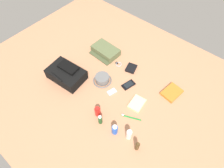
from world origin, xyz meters
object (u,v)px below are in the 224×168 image
at_px(toiletry_pouch, 105,51).
at_px(cologne_bottle, 137,146).
at_px(media_player, 112,92).
at_px(wallet, 131,68).
at_px(deodorant_spray, 115,129).
at_px(cell_phone, 128,85).
at_px(toothpaste_tube, 129,134).
at_px(notepad, 137,103).
at_px(paperback_novel, 172,93).
at_px(shampoo_bottle, 100,120).
at_px(bucket_hat, 102,79).
at_px(backpack, 66,74).
at_px(sunscreen_spray, 98,111).
at_px(toothbrush, 130,117).
at_px(wristwatch, 118,64).

xyz_separation_m(toiletry_pouch, cologne_bottle, (-0.84, 0.60, 0.02)).
height_order(media_player, wallet, wallet).
bearing_deg(deodorant_spray, cell_phone, -65.92).
bearing_deg(cell_phone, media_player, 66.53).
distance_m(toothpaste_tube, notepad, 0.32).
distance_m(paperback_novel, notepad, 0.34).
bearing_deg(shampoo_bottle, media_player, -67.25).
xyz_separation_m(bucket_hat, notepad, (-0.40, -0.01, -0.02)).
bearing_deg(backpack, toothpaste_tube, 173.89).
relative_size(bucket_hat, sunscreen_spray, 1.66).
bearing_deg(toothbrush, deodorant_spray, 84.74).
bearing_deg(toothbrush, shampoo_bottle, 50.13).
xyz_separation_m(cologne_bottle, cell_phone, (0.40, -0.43, -0.04)).
bearing_deg(wristwatch, deodorant_spray, 126.77).
bearing_deg(cell_phone, backpack, 31.58).
bearing_deg(media_player, cologne_bottle, 150.66).
bearing_deg(sunscreen_spray, cell_phone, -92.10).
bearing_deg(bucket_hat, paperback_novel, -152.15).
relative_size(backpack, notepad, 2.38).
relative_size(toiletry_pouch, wristwatch, 4.02).
distance_m(bucket_hat, wristwatch, 0.26).
relative_size(bucket_hat, toothpaste_tube, 1.46).
bearing_deg(bucket_hat, deodorant_spray, 142.85).
distance_m(toothpaste_tube, wallet, 0.70).
bearing_deg(wristwatch, bucket_hat, 93.00).
relative_size(bucket_hat, cologne_bottle, 1.67).
height_order(toothpaste_tube, notepad, toothpaste_tube).
relative_size(shampoo_bottle, cell_phone, 0.76).
relative_size(cell_phone, wristwatch, 1.93).
height_order(cell_phone, wallet, wallet).
distance_m(paperback_novel, media_player, 0.54).
height_order(deodorant_spray, cell_phone, deodorant_spray).
distance_m(cologne_bottle, notepad, 0.39).
xyz_separation_m(toothpaste_tube, deodorant_spray, (0.11, 0.04, -0.01)).
xyz_separation_m(cologne_bottle, media_player, (0.47, -0.27, -0.05)).
bearing_deg(wallet, paperback_novel, 165.82).
xyz_separation_m(paperback_novel, media_player, (0.42, 0.34, -0.01)).
bearing_deg(backpack, paperback_novel, -150.10).
distance_m(toiletry_pouch, cologne_bottle, 1.04).
distance_m(backpack, toiletry_pouch, 0.49).
height_order(toothpaste_tube, wristwatch, toothpaste_tube).
bearing_deg(sunscreen_spray, toiletry_pouch, -53.67).
bearing_deg(notepad, shampoo_bottle, 62.72).
relative_size(toothbrush, wallet, 1.48).
xyz_separation_m(bucket_hat, wristwatch, (0.01, -0.26, -0.02)).
bearing_deg(bucket_hat, shampoo_bottle, 129.80).
height_order(toothpaste_tube, deodorant_spray, toothpaste_tube).
xyz_separation_m(bucket_hat, cell_phone, (-0.22, -0.12, -0.02)).
height_order(deodorant_spray, media_player, deodorant_spray).
bearing_deg(wallet, notepad, 119.00).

